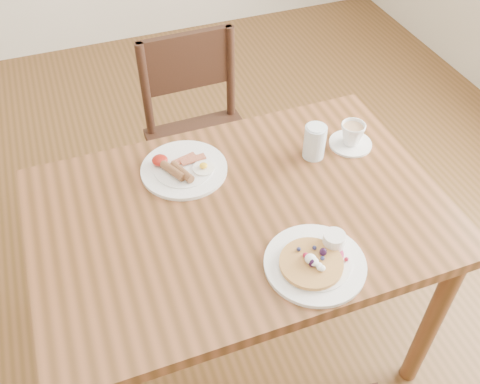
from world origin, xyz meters
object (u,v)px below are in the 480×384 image
(dining_table, at_px, (240,231))
(chair_far, at_px, (201,135))
(water_glass, at_px, (315,142))
(pancake_plate, at_px, (316,261))
(teacup_saucer, at_px, (352,136))
(breakfast_plate, at_px, (183,168))

(dining_table, relative_size, chair_far, 1.36)
(chair_far, relative_size, water_glass, 7.78)
(dining_table, relative_size, pancake_plate, 4.44)
(teacup_saucer, bearing_deg, pancake_plate, -128.69)
(chair_far, xyz_separation_m, teacup_saucer, (0.36, -0.53, 0.29))
(dining_table, relative_size, breakfast_plate, 4.44)
(dining_table, bearing_deg, breakfast_plate, 117.05)
(teacup_saucer, distance_m, water_glass, 0.14)
(pancake_plate, distance_m, water_glass, 0.44)
(breakfast_plate, height_order, water_glass, water_glass)
(teacup_saucer, height_order, water_glass, water_glass)
(teacup_saucer, bearing_deg, breakfast_plate, 173.14)
(breakfast_plate, distance_m, teacup_saucer, 0.56)
(pancake_plate, xyz_separation_m, teacup_saucer, (0.33, 0.41, 0.02))
(dining_table, distance_m, chair_far, 0.70)
(pancake_plate, xyz_separation_m, water_glass, (0.19, 0.40, 0.04))
(dining_table, relative_size, water_glass, 10.61)
(water_glass, bearing_deg, pancake_plate, -115.00)
(chair_far, xyz_separation_m, pancake_plate, (0.04, -0.94, 0.27))
(dining_table, height_order, breakfast_plate, breakfast_plate)
(chair_far, distance_m, breakfast_plate, 0.57)
(teacup_saucer, bearing_deg, water_glass, -177.16)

